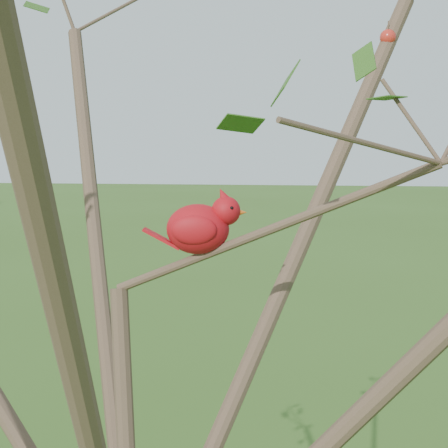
% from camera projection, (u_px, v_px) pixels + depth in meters
% --- Properties ---
extents(crabapple_tree, '(2.35, 2.05, 2.95)m').
position_uv_depth(crabapple_tree, '(138.00, 208.00, 1.20)').
color(crabapple_tree, '#443424').
rests_on(crabapple_tree, ground).
extents(cardinal, '(0.20, 0.11, 0.14)m').
position_uv_depth(cardinal, '(201.00, 226.00, 1.31)').
color(cardinal, '#A40E15').
rests_on(cardinal, ground).
extents(distant_trees, '(40.49, 15.04, 3.16)m').
position_uv_depth(distant_trees, '(244.00, 169.00, 23.96)').
color(distant_trees, '#443424').
rests_on(distant_trees, ground).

